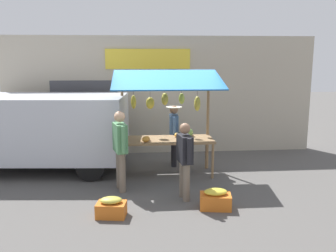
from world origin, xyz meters
name	(u,v)px	position (x,y,z in m)	size (l,w,h in m)	color
ground_plane	(167,174)	(0.00, 0.00, 0.00)	(40.00, 40.00, 0.00)	#514F4C
street_backdrop	(159,95)	(0.05, -2.20, 1.70)	(9.00, 0.30, 3.40)	#B2A893
market_stall	(167,111)	(-0.01, -0.04, 1.54)	(2.50, 1.46, 2.50)	olive
vendor_with_sunhat	(174,131)	(-0.24, -0.75, 0.93)	(0.41, 0.68, 1.58)	#232328
shopper_with_shopping_bag	(185,156)	(-0.22, 1.60, 0.88)	(0.29, 0.66, 1.55)	#726656
shopper_with_ponytail	(120,145)	(1.07, 0.98, 1.00)	(0.34, 0.70, 1.71)	#726656
parked_van	(29,126)	(3.36, -0.62, 1.12)	(4.54, 2.20, 1.88)	silver
produce_crate_near	(215,199)	(-0.74, 2.12, 0.18)	(0.63, 0.46, 0.39)	#D1661E
produce_crate_side	(111,208)	(1.19, 2.32, 0.17)	(0.56, 0.42, 0.37)	#D1661E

